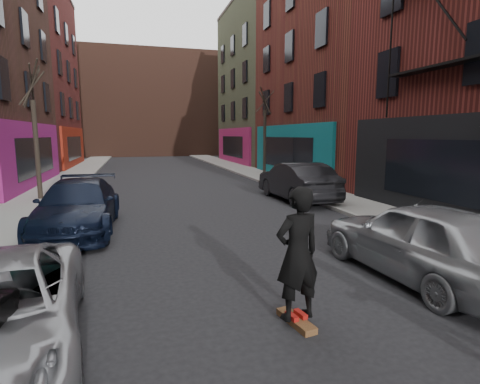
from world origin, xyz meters
TOP-DOWN VIEW (x-y plane):
  - sidewalk_left at (-6.25, 30.00)m, footprint 2.50×84.00m
  - sidewalk_right at (6.25, 30.00)m, footprint 2.50×84.00m
  - buildings_right at (13.50, 16.00)m, footprint 12.00×56.00m
  - building_far at (0.00, 56.00)m, footprint 40.00×10.00m
  - tree_left_far at (-6.20, 18.00)m, footprint 2.00×2.00m
  - tree_right_far at (6.20, 24.00)m, footprint 2.00×2.00m
  - parked_left_end at (-3.89, 12.06)m, footprint 2.27×5.29m
  - parked_right_far at (3.20, 6.17)m, footprint 2.09×4.77m
  - parked_right_end at (4.60, 15.24)m, footprint 1.86×5.12m
  - skateboard at (0.05, 5.16)m, footprint 0.35×0.83m
  - skateboarder at (0.05, 5.16)m, footprint 0.81×0.60m

SIDE VIEW (x-z plane):
  - skateboard at x=0.05m, z-range 0.00..0.10m
  - sidewalk_left at x=-6.25m, z-range 0.00..0.13m
  - sidewalk_right at x=6.25m, z-range 0.00..0.13m
  - parked_left_end at x=-3.89m, z-range 0.00..1.52m
  - parked_right_far at x=3.20m, z-range 0.00..1.60m
  - parked_right_end at x=4.60m, z-range 0.00..1.68m
  - skateboarder at x=0.05m, z-range 0.10..2.12m
  - tree_left_far at x=-6.20m, z-range 0.13..6.63m
  - tree_right_far at x=6.20m, z-range 0.13..6.93m
  - building_far at x=0.00m, z-range 0.00..14.00m
  - buildings_right at x=13.50m, z-range 0.00..16.00m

